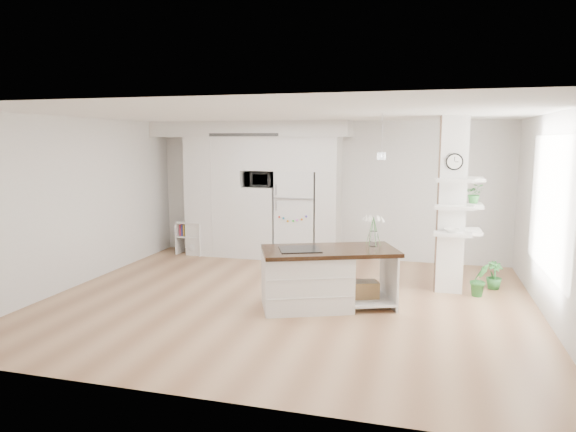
# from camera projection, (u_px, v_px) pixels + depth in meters

# --- Properties ---
(floor) EXTENTS (7.00, 6.00, 0.01)m
(floor) POSITION_uv_depth(u_px,v_px,m) (287.00, 301.00, 7.53)
(floor) COLOR tan
(floor) RESTS_ON ground
(room) EXTENTS (7.04, 6.04, 2.72)m
(room) POSITION_uv_depth(u_px,v_px,m) (287.00, 174.00, 7.26)
(room) COLOR white
(room) RESTS_ON ground
(cabinet_wall) EXTENTS (4.00, 0.71, 2.70)m
(cabinet_wall) POSITION_uv_depth(u_px,v_px,m) (253.00, 182.00, 10.24)
(cabinet_wall) COLOR white
(cabinet_wall) RESTS_ON floor
(refrigerator) EXTENTS (0.78, 0.69, 1.75)m
(refrigerator) POSITION_uv_depth(u_px,v_px,m) (297.00, 215.00, 10.10)
(refrigerator) COLOR white
(refrigerator) RESTS_ON floor
(column) EXTENTS (0.69, 0.90, 2.70)m
(column) POSITION_uv_depth(u_px,v_px,m) (457.00, 206.00, 7.80)
(column) COLOR silver
(column) RESTS_ON floor
(window) EXTENTS (0.00, 2.40, 2.40)m
(window) POSITION_uv_depth(u_px,v_px,m) (550.00, 205.00, 6.70)
(window) COLOR white
(window) RESTS_ON room
(pendant_light) EXTENTS (0.12, 0.12, 0.10)m
(pendant_light) POSITION_uv_depth(u_px,v_px,m) (411.00, 156.00, 6.93)
(pendant_light) COLOR white
(pendant_light) RESTS_ON room
(kitchen_island) EXTENTS (2.05, 1.52, 1.41)m
(kitchen_island) POSITION_uv_depth(u_px,v_px,m) (315.00, 277.00, 7.18)
(kitchen_island) COLOR white
(kitchen_island) RESTS_ON floor
(bookshelf) EXTENTS (0.60, 0.37, 0.68)m
(bookshelf) POSITION_uv_depth(u_px,v_px,m) (192.00, 240.00, 10.58)
(bookshelf) COLOR white
(bookshelf) RESTS_ON floor
(floor_plant_a) EXTENTS (0.35, 0.32, 0.51)m
(floor_plant_a) POSITION_uv_depth(u_px,v_px,m) (479.00, 280.00, 7.72)
(floor_plant_a) COLOR #2F7734
(floor_plant_a) RESTS_ON floor
(floor_plant_b) EXTENTS (0.31, 0.31, 0.44)m
(floor_plant_b) POSITION_uv_depth(u_px,v_px,m) (494.00, 275.00, 8.10)
(floor_plant_b) COLOR #2F7734
(floor_plant_b) RESTS_ON floor
(microwave) EXTENTS (0.54, 0.37, 0.30)m
(microwave) POSITION_uv_depth(u_px,v_px,m) (260.00, 179.00, 10.14)
(microwave) COLOR #2D2D2D
(microwave) RESTS_ON cabinet_wall
(shelf_plant) EXTENTS (0.27, 0.23, 0.30)m
(shelf_plant) POSITION_uv_depth(u_px,v_px,m) (475.00, 194.00, 7.87)
(shelf_plant) COLOR #2F7734
(shelf_plant) RESTS_ON column
(decor_bowl) EXTENTS (0.22, 0.22, 0.05)m
(decor_bowl) POSITION_uv_depth(u_px,v_px,m) (452.00, 230.00, 7.65)
(decor_bowl) COLOR white
(decor_bowl) RESTS_ON column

